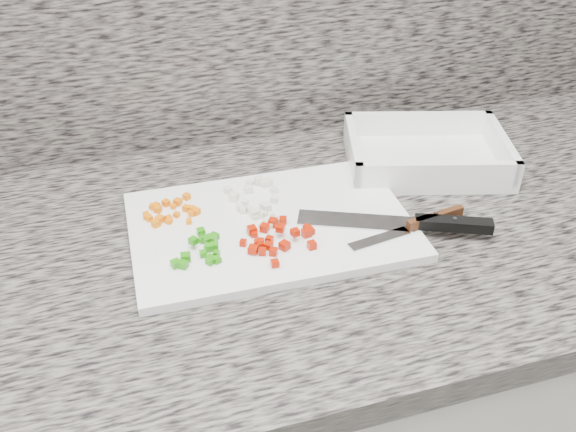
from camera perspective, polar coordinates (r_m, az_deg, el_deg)
countertop at (r=0.93m, az=-4.73°, el=-3.24°), size 3.96×0.64×0.04m
cutting_board at (r=0.93m, az=-1.54°, el=-0.87°), size 0.41×0.28×0.01m
carrot_pile at (r=0.96m, az=-10.44°, el=0.43°), size 0.08×0.07×0.01m
onion_pile at (r=0.98m, az=-3.01°, el=1.81°), size 0.08×0.10×0.01m
green_pepper_pile at (r=0.87m, az=-7.73°, el=-2.94°), size 0.07×0.08×0.02m
red_pepper_pile at (r=0.89m, az=-1.08°, el=-1.93°), size 0.11×0.10×0.02m
garlic_pile at (r=0.92m, az=-1.80°, el=-0.46°), size 0.04×0.04×0.01m
chef_knife at (r=0.93m, az=11.62°, el=-0.62°), size 0.27×0.14×0.02m
paring_knife at (r=0.93m, az=11.77°, el=-0.65°), size 0.19×0.04×0.02m
tray at (r=1.11m, az=12.18°, el=5.28°), size 0.30×0.25×0.05m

